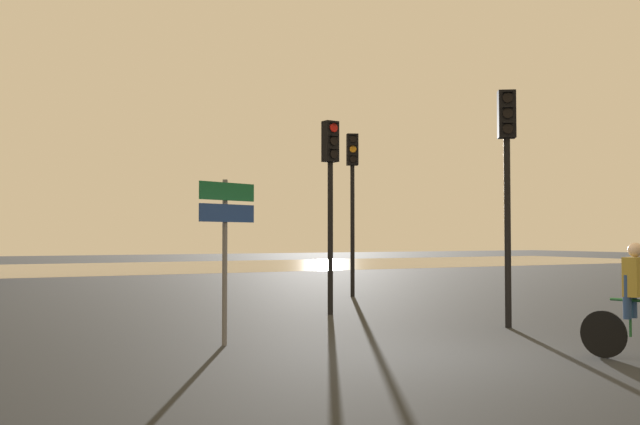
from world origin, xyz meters
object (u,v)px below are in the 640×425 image
Objects in this scene: cyclist at (636,301)px; traffic_light_far_right at (352,184)px; direction_sign_post at (226,231)px; traffic_light_near_right at (507,162)px; traffic_light_center at (330,179)px.

traffic_light_far_right is at bearing -117.78° from cyclist.
traffic_light_near_right is at bearing 155.60° from direction_sign_post.
direction_sign_post is 6.05m from cyclist.
traffic_light_center is 7.49m from cyclist.
traffic_light_near_right is 5.59m from direction_sign_post.
traffic_light_near_right is 1.05× the size of traffic_light_center.
traffic_light_far_right reaches higher than cyclist.
direction_sign_post is at bearing 28.42° from traffic_light_near_right.
traffic_light_far_right is 4.75m from traffic_light_center.
traffic_light_far_right is at bearing -131.33° from traffic_light_center.
traffic_light_far_right is at bearing -64.59° from traffic_light_near_right.
traffic_light_far_right is 11.38m from cyclist.
cyclist is at bearing 107.44° from traffic_light_near_right.
direction_sign_post is (-3.58, -3.15, -1.17)m from traffic_light_center.
traffic_light_far_right reaches higher than direction_sign_post.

